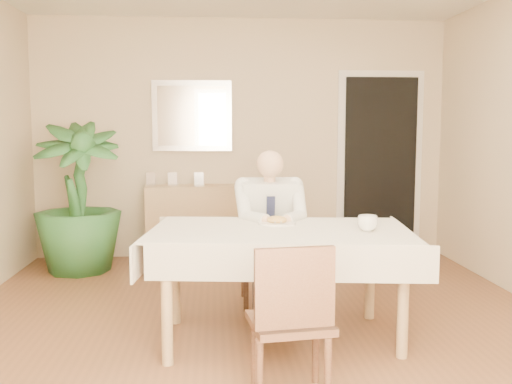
{
  "coord_description": "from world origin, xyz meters",
  "views": [
    {
      "loc": [
        -0.31,
        -3.79,
        1.41
      ],
      "look_at": [
        0.0,
        0.35,
        0.95
      ],
      "focal_mm": 40.0,
      "sensor_mm": 36.0,
      "label": 1
    }
  ],
  "objects": [
    {
      "name": "photo_frame_left",
      "position": [
        -0.99,
        2.37,
        0.88
      ],
      "size": [
        0.1,
        0.02,
        0.14
      ],
      "primitive_type": "cube",
      "color": "silver",
      "rests_on": "sideboard"
    },
    {
      "name": "fork",
      "position": [
        0.09,
        0.03,
        0.78
      ],
      "size": [
        0.01,
        0.13,
        0.01
      ],
      "primitive_type": "cylinder",
      "rotation": [
        1.57,
        0.0,
        0.0
      ],
      "color": "silver",
      "rests_on": "dining_table"
    },
    {
      "name": "plate",
      "position": [
        0.13,
        0.09,
        0.76
      ],
      "size": [
        0.26,
        0.26,
        0.02
      ],
      "primitive_type": "cylinder",
      "color": "white",
      "rests_on": "dining_table"
    },
    {
      "name": "photo_frame_right",
      "position": [
        -0.47,
        2.32,
        0.88
      ],
      "size": [
        0.1,
        0.02,
        0.14
      ],
      "primitive_type": "cube",
      "color": "silver",
      "rests_on": "sideboard"
    },
    {
      "name": "coffee_mug",
      "position": [
        0.68,
        -0.22,
        0.8
      ],
      "size": [
        0.15,
        0.15,
        0.1
      ],
      "primitive_type": "imported",
      "rotation": [
        0.0,
        0.0,
        0.17
      ],
      "color": "white",
      "rests_on": "dining_table"
    },
    {
      "name": "potted_palm",
      "position": [
        -1.65,
        1.87,
        0.74
      ],
      "size": [
        1.01,
        1.01,
        1.49
      ],
      "primitive_type": "imported",
      "rotation": [
        0.0,
        0.0,
        0.24
      ],
      "color": "#225122",
      "rests_on": "ground"
    },
    {
      "name": "chair_near",
      "position": [
        0.08,
        -1.02,
        0.47
      ],
      "size": [
        0.45,
        0.45,
        0.85
      ],
      "rotation": [
        0.0,
        0.0,
        0.13
      ],
      "color": "#432B1C",
      "rests_on": "ground"
    },
    {
      "name": "sideboard",
      "position": [
        -0.54,
        2.32,
        0.4
      ],
      "size": [
        1.04,
        0.44,
        0.81
      ],
      "primitive_type": "cube",
      "rotation": [
        0.0,
        0.0,
        0.1
      ],
      "color": "tan",
      "rests_on": "ground"
    },
    {
      "name": "seated_man",
      "position": [
        0.13,
        0.49,
        0.69
      ],
      "size": [
        0.48,
        0.72,
        1.24
      ],
      "color": "silver",
      "rests_on": "ground"
    },
    {
      "name": "food",
      "position": [
        0.13,
        0.09,
        0.78
      ],
      "size": [
        0.14,
        0.14,
        0.06
      ],
      "primitive_type": "ellipsoid",
      "color": "olive",
      "rests_on": "dining_table"
    },
    {
      "name": "knife",
      "position": [
        0.17,
        0.03,
        0.78
      ],
      "size": [
        0.01,
        0.13,
        0.01
      ],
      "primitive_type": "cylinder",
      "rotation": [
        1.57,
        0.0,
        0.0
      ],
      "color": "silver",
      "rests_on": "dining_table"
    },
    {
      "name": "room",
      "position": [
        0.0,
        0.0,
        1.3
      ],
      "size": [
        5.0,
        5.02,
        2.6
      ],
      "color": "brown",
      "rests_on": "ground"
    },
    {
      "name": "photo_frame_center",
      "position": [
        -0.75,
        2.35,
        0.88
      ],
      "size": [
        0.1,
        0.02,
        0.14
      ],
      "primitive_type": "cube",
      "color": "silver",
      "rests_on": "sideboard"
    },
    {
      "name": "window",
      "position": [
        0.0,
        -2.47,
        1.45
      ],
      "size": [
        1.34,
        0.04,
        1.44
      ],
      "color": "white",
      "rests_on": "room"
    },
    {
      "name": "mirror",
      "position": [
        -0.54,
        2.47,
        1.55
      ],
      "size": [
        0.86,
        0.04,
        0.76
      ],
      "color": "silver",
      "rests_on": "room"
    },
    {
      "name": "chair_far",
      "position": [
        0.13,
        0.79,
        0.54
      ],
      "size": [
        0.47,
        0.47,
        0.95
      ],
      "rotation": [
        0.0,
        0.0,
        0.06
      ],
      "color": "#432B1C",
      "rests_on": "ground"
    },
    {
      "name": "dining_table",
      "position": [
        0.13,
        -0.1,
        0.67
      ],
      "size": [
        1.83,
        1.21,
        0.75
      ],
      "rotation": [
        0.0,
        0.0,
        -0.11
      ],
      "color": "tan",
      "rests_on": "ground"
    },
    {
      "name": "doorway",
      "position": [
        1.55,
        2.46,
        1.0
      ],
      "size": [
        0.96,
        0.07,
        2.1
      ],
      "color": "white",
      "rests_on": "ground"
    }
  ]
}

